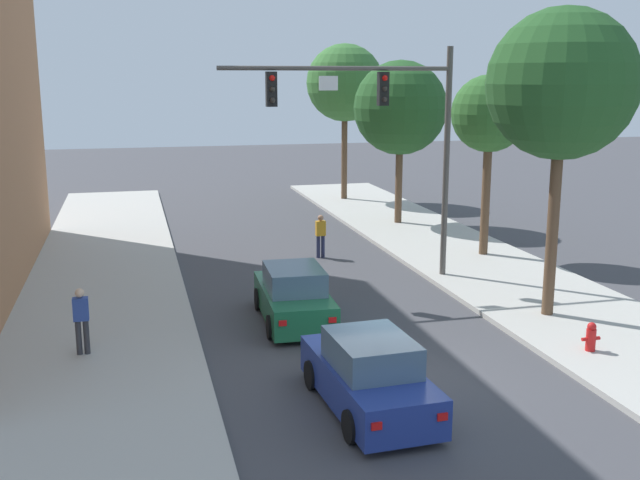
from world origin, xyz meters
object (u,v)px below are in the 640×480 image
street_tree_third (400,108)px  street_tree_farthest (345,83)px  car_following_blue (369,376)px  traffic_signal_mast (384,119)px  car_lead_green (294,297)px  street_tree_second (490,115)px  fire_hydrant (591,337)px  pedestrian_crossing_road (321,234)px  street_tree_nearest (562,85)px  pedestrian_sidewalk_left_walker (81,318)px

street_tree_third → street_tree_farthest: size_ratio=0.88×
car_following_blue → street_tree_farthest: (6.81, 25.70, 5.63)m
street_tree_third → traffic_signal_mast: bearing=-113.0°
car_lead_green → car_following_blue: 5.93m
street_tree_second → street_tree_farthest: bearing=95.9°
fire_hydrant → street_tree_third: street_tree_third is taller
pedestrian_crossing_road → street_tree_nearest: size_ratio=0.20×
fire_hydrant → street_tree_third: size_ratio=0.10×
traffic_signal_mast → street_tree_third: size_ratio=1.04×
street_tree_third → street_tree_farthest: 7.37m
fire_hydrant → street_tree_second: bearing=78.3°
traffic_signal_mast → fire_hydrant: size_ratio=10.49×
street_tree_second → car_following_blue: bearing=-125.4°
street_tree_nearest → traffic_signal_mast: bearing=124.3°
traffic_signal_mast → car_lead_green: bearing=-138.1°
car_lead_green → street_tree_third: 15.33m
pedestrian_crossing_road → street_tree_third: size_ratio=0.23×
car_lead_green → street_tree_farthest: 21.76m
pedestrian_sidewalk_left_walker → street_tree_nearest: size_ratio=0.20×
pedestrian_sidewalk_left_walker → street_tree_second: size_ratio=0.25×
car_lead_green → street_tree_second: (8.56, 5.73, 4.61)m
traffic_signal_mast → street_tree_farthest: size_ratio=0.91×
fire_hydrant → street_tree_nearest: bearing=79.5°
pedestrian_crossing_road → car_following_blue: bearing=-100.0°
street_tree_third → street_tree_farthest: (-0.49, 7.28, 1.03)m
car_lead_green → street_tree_third: size_ratio=0.59×
traffic_signal_mast → car_lead_green: 6.82m
pedestrian_sidewalk_left_walker → street_tree_third: size_ratio=0.23×
car_following_blue → fire_hydrant: car_following_blue is taller
street_tree_farthest → pedestrian_crossing_road: bearing=-109.7°
traffic_signal_mast → pedestrian_crossing_road: traffic_signal_mast is taller
car_lead_green → pedestrian_crossing_road: pedestrian_crossing_road is taller
car_following_blue → fire_hydrant: size_ratio=5.99×
street_tree_nearest → street_tree_third: 14.05m
car_following_blue → pedestrian_crossing_road: size_ratio=2.63×
car_following_blue → fire_hydrant: (6.17, 1.54, -0.22)m
pedestrian_crossing_road → street_tree_farthest: bearing=70.3°
car_lead_green → street_tree_nearest: size_ratio=0.51×
pedestrian_crossing_road → street_tree_nearest: (4.39, -8.73, 5.57)m
pedestrian_sidewalk_left_walker → street_tree_second: street_tree_second is taller
car_lead_green → fire_hydrant: (6.46, -4.38, -0.22)m
car_following_blue → street_tree_second: bearing=54.6°
car_following_blue → street_tree_nearest: 9.88m
traffic_signal_mast → street_tree_nearest: bearing=-55.7°
pedestrian_crossing_road → street_tree_second: (5.96, -1.51, 4.42)m
street_tree_nearest → pedestrian_crossing_road: bearing=116.7°
traffic_signal_mast → street_tree_nearest: size_ratio=0.90×
car_following_blue → pedestrian_sidewalk_left_walker: (-5.82, 4.33, 0.34)m
traffic_signal_mast → street_tree_third: bearing=67.0°
car_following_blue → street_tree_second: size_ratio=0.65×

